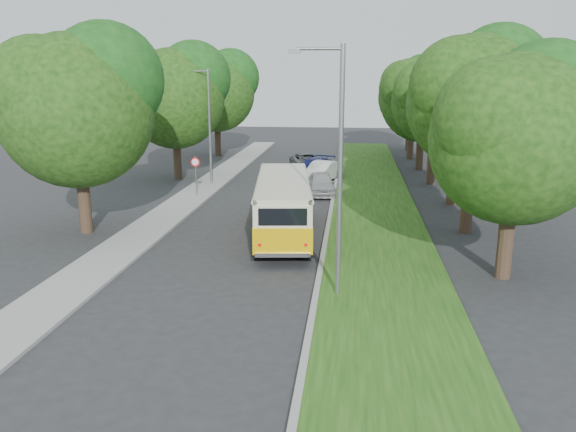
# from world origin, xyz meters

# --- Properties ---
(ground) EXTENTS (120.00, 120.00, 0.00)m
(ground) POSITION_xyz_m (0.00, 0.00, 0.00)
(ground) COLOR #2A2A2C
(ground) RESTS_ON ground
(curb) EXTENTS (0.20, 70.00, 0.15)m
(curb) POSITION_xyz_m (3.60, 5.00, 0.07)
(curb) COLOR gray
(curb) RESTS_ON ground
(grass_verge) EXTENTS (4.50, 70.00, 0.13)m
(grass_verge) POSITION_xyz_m (5.95, 5.00, 0.07)
(grass_verge) COLOR #1D4713
(grass_verge) RESTS_ON ground
(sidewalk) EXTENTS (2.20, 70.00, 0.12)m
(sidewalk) POSITION_xyz_m (-4.80, 5.00, 0.06)
(sidewalk) COLOR gray
(sidewalk) RESTS_ON ground
(treeline) EXTENTS (24.27, 41.91, 9.46)m
(treeline) POSITION_xyz_m (3.15, 17.99, 5.93)
(treeline) COLOR #332319
(treeline) RESTS_ON ground
(lamppost_near) EXTENTS (1.71, 0.16, 8.00)m
(lamppost_near) POSITION_xyz_m (4.21, -2.50, 4.37)
(lamppost_near) COLOR gray
(lamppost_near) RESTS_ON ground
(lamppost_far) EXTENTS (1.71, 0.16, 7.50)m
(lamppost_far) POSITION_xyz_m (-4.70, 16.00, 4.12)
(lamppost_far) COLOR gray
(lamppost_far) RESTS_ON ground
(warning_sign) EXTENTS (0.56, 0.10, 2.50)m
(warning_sign) POSITION_xyz_m (-4.50, 11.98, 1.71)
(warning_sign) COLOR gray
(warning_sign) RESTS_ON ground
(vintage_bus) EXTENTS (3.43, 9.33, 2.71)m
(vintage_bus) POSITION_xyz_m (1.63, 4.42, 1.35)
(vintage_bus) COLOR #EBB607
(vintage_bus) RESTS_ON ground
(car_silver) EXTENTS (2.12, 4.13, 1.35)m
(car_silver) POSITION_xyz_m (2.81, 13.88, 0.67)
(car_silver) COLOR #B0B0B5
(car_silver) RESTS_ON ground
(car_white) EXTENTS (2.87, 4.42, 1.37)m
(car_white) POSITION_xyz_m (2.62, 18.23, 0.69)
(car_white) COLOR silver
(car_white) RESTS_ON ground
(car_blue) EXTENTS (3.27, 5.07, 1.37)m
(car_blue) POSITION_xyz_m (1.94, 19.63, 0.68)
(car_blue) COLOR navy
(car_blue) RESTS_ON ground
(car_grey) EXTENTS (3.26, 4.80, 1.22)m
(car_grey) POSITION_xyz_m (1.16, 23.27, 0.61)
(car_grey) COLOR #585B60
(car_grey) RESTS_ON ground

